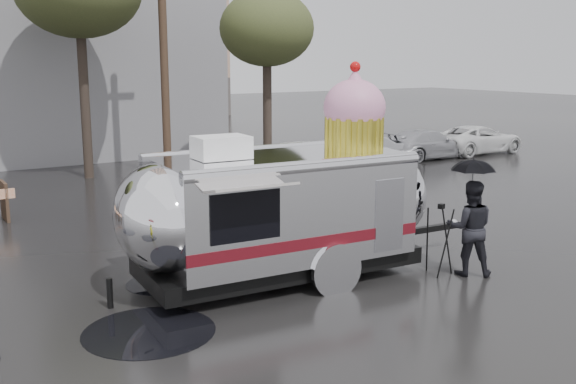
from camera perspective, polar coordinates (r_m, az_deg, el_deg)
ground at (r=11.13m, az=6.04°, el=-10.36°), size 120.00×120.00×0.00m
puddles at (r=12.69m, az=-14.53°, el=-7.87°), size 10.05×6.42×0.01m
utility_pole at (r=23.82m, az=-10.50°, el=12.42°), size 1.60×0.28×9.00m
tree_right at (r=24.50m, az=-1.80°, el=13.59°), size 3.36×3.36×6.42m
parked_cars at (r=27.34m, az=9.86°, el=4.09°), size 13.20×1.90×1.50m
airstream_trailer at (r=12.48m, az=-0.38°, el=-0.97°), size 7.63×3.03×4.11m
person_right at (r=13.26m, az=15.15°, el=-2.96°), size 0.99×0.93×1.83m
umbrella_black at (r=13.06m, az=15.37°, el=1.24°), size 1.04×1.04×2.26m
tripod at (r=13.18m, az=12.75°, el=-3.44°), size 0.55×0.57×1.39m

